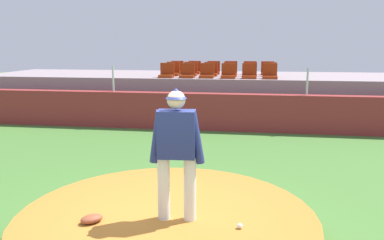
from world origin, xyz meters
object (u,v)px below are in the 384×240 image
(pitcher, at_px, (177,145))
(stadium_chair_7, at_px, (190,71))
(stadium_chair_4, at_px, (249,74))
(stadium_chair_1, at_px, (187,73))
(stadium_chair_2, at_px, (207,73))
(baseball, at_px, (240,226))
(stadium_chair_11, at_px, (270,72))
(stadium_chair_17, at_px, (267,71))
(fielding_glove, at_px, (92,219))
(stadium_chair_3, at_px, (228,74))
(stadium_chair_6, at_px, (173,71))
(stadium_chair_13, at_px, (194,70))
(stadium_chair_0, at_px, (167,73))
(stadium_chair_12, at_px, (177,70))
(stadium_chair_14, at_px, (213,70))
(stadium_chair_16, at_px, (250,70))
(stadium_chair_10, at_px, (250,72))
(stadium_chair_5, at_px, (270,74))
(stadium_chair_15, at_px, (231,70))
(stadium_chair_8, at_px, (211,72))
(stadium_chair_9, at_px, (230,72))

(pitcher, xyz_separation_m, stadium_chair_7, (-1.26, 9.14, 0.36))
(stadium_chair_4, bearing_deg, stadium_chair_1, 1.18)
(stadium_chair_2, bearing_deg, baseball, 99.51)
(stadium_chair_7, height_order, stadium_chair_11, same)
(stadium_chair_17, bearing_deg, fielding_glove, 75.60)
(baseball, height_order, stadium_chair_3, stadium_chair_3)
(stadium_chair_6, xyz_separation_m, stadium_chair_17, (3.46, 0.92, 0.00))
(stadium_chair_3, xyz_separation_m, stadium_chair_13, (-1.43, 1.83, 0.00))
(stadium_chair_0, height_order, stadium_chair_12, same)
(pitcher, relative_size, stadium_chair_13, 3.61)
(stadium_chair_1, distance_m, stadium_chair_14, 1.97)
(stadium_chair_16, bearing_deg, stadium_chair_10, 90.49)
(stadium_chair_6, height_order, stadium_chair_16, same)
(stadium_chair_0, relative_size, stadium_chair_14, 1.00)
(stadium_chair_3, bearing_deg, stadium_chair_4, -177.92)
(stadium_chair_3, xyz_separation_m, stadium_chair_17, (1.37, 1.80, 0.00))
(stadium_chair_2, xyz_separation_m, stadium_chair_13, (-0.70, 1.80, 0.00))
(pitcher, height_order, stadium_chair_5, pitcher)
(stadium_chair_7, distance_m, stadium_chair_15, 1.71)
(stadium_chair_0, xyz_separation_m, stadium_chair_1, (0.72, -0.00, 0.00))
(stadium_chair_1, xyz_separation_m, stadium_chair_4, (2.10, 0.04, 0.00))
(stadium_chair_4, distance_m, stadium_chair_14, 2.27)
(stadium_chair_1, relative_size, stadium_chair_6, 1.00)
(stadium_chair_8, height_order, stadium_chair_17, same)
(stadium_chair_12, xyz_separation_m, stadium_chair_15, (2.09, 0.05, 0.00))
(stadium_chair_13, xyz_separation_m, stadium_chair_17, (2.80, -0.03, 0.00))
(stadium_chair_9, height_order, stadium_chair_10, same)
(stadium_chair_3, relative_size, stadium_chair_7, 1.00)
(pitcher, bearing_deg, baseball, -14.83)
(stadium_chair_8, relative_size, stadium_chair_16, 1.00)
(stadium_chair_9, bearing_deg, stadium_chair_14, -53.04)
(baseball, distance_m, fielding_glove, 1.98)
(baseball, bearing_deg, stadium_chair_10, 89.78)
(stadium_chair_11, xyz_separation_m, stadium_chair_12, (-3.52, 0.84, 0.00))
(stadium_chair_10, bearing_deg, stadium_chair_9, -1.44)
(stadium_chair_1, bearing_deg, stadium_chair_16, -139.08)
(stadium_chair_14, height_order, stadium_chair_15, same)
(fielding_glove, xyz_separation_m, stadium_chair_2, (0.56, 8.59, 1.35))
(fielding_glove, bearing_deg, stadium_chair_7, 49.01)
(stadium_chair_9, distance_m, stadium_chair_11, 1.41)
(stadium_chair_10, height_order, stadium_chair_15, same)
(stadium_chair_4, relative_size, stadium_chair_8, 1.00)
(stadium_chair_12, distance_m, stadium_chair_13, 0.68)
(stadium_chair_0, relative_size, stadium_chair_12, 1.00)
(stadium_chair_10, bearing_deg, baseball, 89.78)
(baseball, relative_size, stadium_chair_17, 0.15)
(stadium_chair_12, height_order, stadium_chair_13, same)
(stadium_chair_8, bearing_deg, stadium_chair_10, 179.37)
(stadium_chair_11, relative_size, stadium_chair_16, 1.00)
(pitcher, bearing_deg, stadium_chair_5, 74.95)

